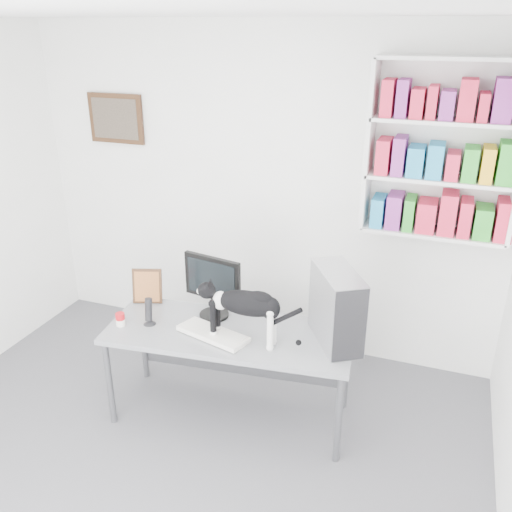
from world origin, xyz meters
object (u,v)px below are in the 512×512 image
bookshelf (443,150)px  speaker (149,311)px  pc_tower (337,307)px  soup_can (120,319)px  cat (245,316)px  monitor (213,286)px  leaning_print (147,285)px  desk (230,374)px  keyboard (213,334)px

bookshelf → speaker: 2.32m
pc_tower → speaker: size_ratio=2.43×
soup_can → speaker: bearing=25.2°
soup_can → cat: bearing=6.5°
monitor → leaning_print: (-0.56, 0.03, -0.10)m
desk → cat: (0.15, -0.09, 0.55)m
keyboard → leaning_print: bearing=172.2°
speaker → cat: cat is taller
monitor → soup_can: 0.69m
monitor → soup_can: bearing=-138.5°
desk → monitor: bearing=133.2°
keyboard → cat: 0.29m
desk → soup_can: 0.87m
desk → monitor: 0.64m
keyboard → leaning_print: leaning_print is taller
bookshelf → monitor: (-1.40, -0.81, -0.91)m
speaker → keyboard: bearing=-0.3°
bookshelf → soup_can: (-1.96, -1.16, -1.10)m
speaker → cat: 0.72m
pc_tower → bookshelf: bearing=27.0°
leaning_print → cat: (0.90, -0.27, 0.06)m
monitor → pc_tower: pc_tower is taller
leaning_print → bookshelf: bearing=3.1°
cat → soup_can: bearing=-175.5°
bookshelf → monitor: bearing=-149.9°
bookshelf → leaning_print: bookshelf is taller
monitor → cat: (0.34, -0.24, -0.04)m
keyboard → pc_tower: (0.78, 0.24, 0.23)m
desk → keyboard: 0.39m
bookshelf → cat: bookshelf is taller
bookshelf → soup_can: 2.52m
leaning_print → soup_can: bearing=-108.8°
bookshelf → cat: 1.77m
desk → keyboard: keyboard is taller
bookshelf → pc_tower: bookshelf is taller
pc_tower → cat: 0.60m
keyboard → leaning_print: size_ratio=1.83×
desk → pc_tower: size_ratio=3.39×
keyboard → soup_can: (-0.67, -0.09, 0.03)m
desk → speaker: (-0.56, -0.11, 0.46)m
bookshelf → cat: bearing=-135.1°
desk → speaker: 0.73m
soup_can → bookshelf: bearing=30.6°
desk → speaker: speaker is taller
bookshelf → desk: size_ratio=0.73×
speaker → soup_can: size_ratio=2.19×
keyboard → speaker: bearing=-164.0°
cat → leaning_print: bearing=161.2°
pc_tower → cat: pc_tower is taller
bookshelf → monitor: 1.85m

